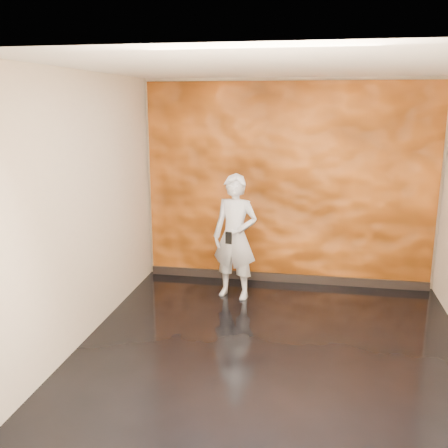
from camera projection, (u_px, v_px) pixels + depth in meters
room at (277, 215)px, 4.92m from camera, size 4.02×4.02×2.81m
feature_wall at (288, 185)px, 6.80m from camera, size 3.90×0.06×2.75m
baseboard at (285, 278)px, 7.07m from camera, size 3.90×0.04×0.12m
man at (235, 237)px, 6.37m from camera, size 0.66×0.51×1.61m
phone at (229, 238)px, 6.13m from camera, size 0.08×0.04×0.15m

